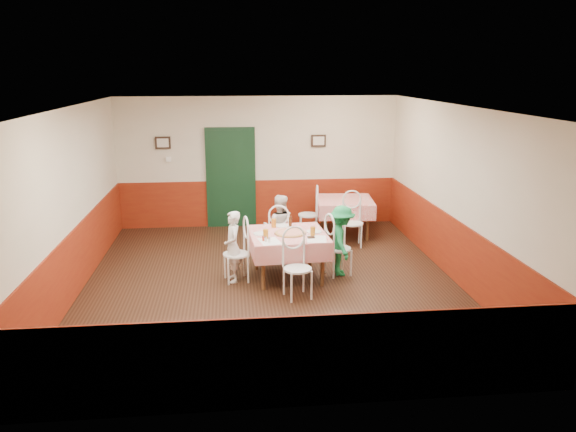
{
  "coord_description": "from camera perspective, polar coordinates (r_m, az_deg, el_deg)",
  "views": [
    {
      "loc": [
        -0.62,
        -8.51,
        3.33
      ],
      "look_at": [
        0.3,
        0.18,
        1.05
      ],
      "focal_mm": 35.0,
      "sensor_mm": 36.0,
      "label": 1
    }
  ],
  "objects": [
    {
      "name": "door",
      "position": [
        12.17,
        -5.82,
        3.76
      ],
      "size": [
        0.96,
        0.06,
        2.1
      ],
      "primitive_type": "cube",
      "color": "black",
      "rests_on": "ground"
    },
    {
      "name": "plate_right",
      "position": [
        9.19,
        2.66,
        -1.59
      ],
      "size": [
        0.27,
        0.27,
        0.01
      ],
      "primitive_type": "cylinder",
      "rotation": [
        0.0,
        0.0,
        0.07
      ],
      "color": "white",
      "rests_on": "main_table"
    },
    {
      "name": "chair_right",
      "position": [
        9.38,
        5.13,
        -3.33
      ],
      "size": [
        0.52,
        0.52,
        0.9
      ],
      "primitive_type": null,
      "rotation": [
        0.0,
        0.0,
        1.85
      ],
      "color": "white",
      "rests_on": "ground"
    },
    {
      "name": "wainscot_back",
      "position": [
        12.34,
        -2.97,
        1.35
      ],
      "size": [
        6.0,
        0.03,
        1.0
      ],
      "primitive_type": "cube",
      "color": "maroon",
      "rests_on": "ground"
    },
    {
      "name": "pizza",
      "position": [
        9.07,
        0.23,
        -1.72
      ],
      "size": [
        0.52,
        0.52,
        0.03
      ],
      "primitive_type": "cylinder",
      "rotation": [
        0.0,
        0.0,
        0.07
      ],
      "color": "#B74723",
      "rests_on": "main_table"
    },
    {
      "name": "thermostat",
      "position": [
        12.17,
        -12.04,
        5.66
      ],
      "size": [
        0.1,
        0.03,
        0.1
      ],
      "primitive_type": "cube",
      "color": "white",
      "rests_on": "back_wall"
    },
    {
      "name": "diner_left",
      "position": [
        9.06,
        -5.63,
        -3.11
      ],
      "size": [
        0.34,
        0.46,
        1.16
      ],
      "primitive_type": "imported",
      "rotation": [
        0.0,
        0.0,
        -1.42
      ],
      "color": "gray",
      "rests_on": "ground"
    },
    {
      "name": "diner_far",
      "position": [
        10.01,
        -0.88,
        -1.2
      ],
      "size": [
        0.64,
        0.53,
        1.2
      ],
      "primitive_type": "imported",
      "rotation": [
        0.0,
        0.0,
        3.0
      ],
      "color": "gray",
      "rests_on": "ground"
    },
    {
      "name": "front_wall",
      "position": [
        5.4,
        0.97,
        -6.32
      ],
      "size": [
        6.0,
        0.1,
        2.8
      ],
      "primitive_type": "cube",
      "color": "beige",
      "rests_on": "ground"
    },
    {
      "name": "picture_right",
      "position": [
        12.2,
        3.12,
        7.64
      ],
      "size": [
        0.32,
        0.03,
        0.26
      ],
      "primitive_type": "cube",
      "color": "black",
      "rests_on": "back_wall"
    },
    {
      "name": "glass_c",
      "position": [
        9.44,
        -1.46,
        -0.72
      ],
      "size": [
        0.09,
        0.09,
        0.15
      ],
      "primitive_type": "cylinder",
      "rotation": [
        0.0,
        0.0,
        0.07
      ],
      "color": "#BF7219",
      "rests_on": "main_table"
    },
    {
      "name": "menu_right",
      "position": [
        8.81,
        2.93,
        -2.35
      ],
      "size": [
        0.35,
        0.44,
        0.0
      ],
      "primitive_type": "cube",
      "rotation": [
        0.0,
        0.0,
        -0.14
      ],
      "color": "white",
      "rests_on": "main_table"
    },
    {
      "name": "wallet",
      "position": [
        8.86,
        2.36,
        -2.17
      ],
      "size": [
        0.12,
        0.1,
        0.02
      ],
      "primitive_type": "cube",
      "rotation": [
        0.0,
        0.0,
        0.07
      ],
      "color": "black",
      "rests_on": "main_table"
    },
    {
      "name": "plate_left",
      "position": [
        9.07,
        -2.74,
        -1.8
      ],
      "size": [
        0.27,
        0.27,
        0.01
      ],
      "primitive_type": "cylinder",
      "rotation": [
        0.0,
        0.0,
        0.07
      ],
      "color": "white",
      "rests_on": "main_table"
    },
    {
      "name": "wainscot_left",
      "position": [
        9.27,
        -20.52,
        -4.11
      ],
      "size": [
        0.03,
        7.0,
        1.0
      ],
      "primitive_type": "cube",
      "color": "maroon",
      "rests_on": "ground"
    },
    {
      "name": "glass_a",
      "position": [
        8.81,
        -2.29,
        -1.84
      ],
      "size": [
        0.09,
        0.09,
        0.15
      ],
      "primitive_type": "cylinder",
      "rotation": [
        0.0,
        0.0,
        0.07
      ],
      "color": "#BF7219",
      "rests_on": "main_table"
    },
    {
      "name": "picture_left",
      "position": [
        12.13,
        -12.6,
        7.27
      ],
      "size": [
        0.32,
        0.03,
        0.26
      ],
      "primitive_type": "cube",
      "color": "black",
      "rests_on": "back_wall"
    },
    {
      "name": "diner_right",
      "position": [
        9.35,
        5.45,
        -2.5
      ],
      "size": [
        0.47,
        0.78,
        1.18
      ],
      "primitive_type": "imported",
      "rotation": [
        0.0,
        0.0,
        1.53
      ],
      "color": "gray",
      "rests_on": "ground"
    },
    {
      "name": "chair_left",
      "position": [
        9.1,
        -5.29,
        -3.89
      ],
      "size": [
        0.49,
        0.49,
        0.9
      ],
      "primitive_type": null,
      "rotation": [
        0.0,
        0.0,
        -1.4
      ],
      "color": "white",
      "rests_on": "ground"
    },
    {
      "name": "wainscot_right",
      "position": [
        9.66,
        16.21,
        -3.01
      ],
      "size": [
        0.03,
        7.0,
        1.0
      ],
      "primitive_type": "cube",
      "color": "maroon",
      "rests_on": "ground"
    },
    {
      "name": "plate_far",
      "position": [
        9.52,
        -0.58,
        -0.99
      ],
      "size": [
        0.27,
        0.27,
        0.01
      ],
      "primitive_type": "cylinder",
      "rotation": [
        0.0,
        0.0,
        0.07
      ],
      "color": "white",
      "rests_on": "main_table"
    },
    {
      "name": "menu_left",
      "position": [
        8.69,
        -1.89,
        -2.58
      ],
      "size": [
        0.38,
        0.45,
        0.0
      ],
      "primitive_type": "cube",
      "rotation": [
        0.0,
        0.0,
        0.21
      ],
      "color": "white",
      "rests_on": "main_table"
    },
    {
      "name": "wainscot_front",
      "position": [
        5.8,
        0.91,
        -14.6
      ],
      "size": [
        6.0,
        0.03,
        1.0
      ],
      "primitive_type": "cube",
      "color": "maroon",
      "rests_on": "ground"
    },
    {
      "name": "main_table",
      "position": [
        9.22,
        0.0,
        -4.06
      ],
      "size": [
        1.3,
        1.3,
        0.77
      ],
      "primitive_type": "cube",
      "rotation": [
        0.0,
        0.0,
        0.07
      ],
      "color": "red",
      "rests_on": "ground"
    },
    {
      "name": "shaker_b",
      "position": [
        8.6,
        -1.92,
        -2.45
      ],
      "size": [
        0.04,
        0.04,
        0.09
      ],
      "primitive_type": "cylinder",
      "rotation": [
        0.0,
        0.0,
        0.07
      ],
      "color": "silver",
      "rests_on": "main_table"
    },
    {
      "name": "beer_bottle",
      "position": [
        9.49,
        0.24,
        -0.47
      ],
      "size": [
        0.06,
        0.06,
        0.2
      ],
      "primitive_type": "cylinder",
      "rotation": [
        0.0,
        0.0,
        0.07
      ],
      "color": "#381C0A",
      "rests_on": "main_table"
    },
    {
      "name": "shaker_c",
      "position": [
        8.7,
        -2.53,
        -2.27
      ],
      "size": [
        0.04,
        0.04,
        0.09
      ],
      "primitive_type": "cylinder",
      "rotation": [
        0.0,
        0.0,
        0.07
      ],
      "color": "#B23319",
      "rests_on": "main_table"
    },
    {
      "name": "chair_far",
      "position": [
        10.0,
        -0.83,
        -2.11
      ],
      "size": [
        0.49,
        0.49,
        0.9
      ],
      "primitive_type": null,
      "rotation": [
        0.0,
        0.0,
        2.95
      ],
      "color": "white",
      "rests_on": "ground"
    },
    {
      "name": "chair_second_b",
      "position": [
        10.92,
        6.55,
        -0.76
      ],
      "size": [
        0.46,
        0.46,
        0.9
      ],
      "primitive_type": null,
      "rotation": [
        0.0,
        0.0,
        -0.1
      ],
      "color": "white",
      "rests_on": "ground"
    },
    {
      "name": "glass_b",
      "position": [
        8.98,
        2.53,
        -1.55
      ],
      "size": [
        0.08,
        0.08,
        0.14
      ],
      "primitive_type": "cylinder",
      "rotation": [
        0.0,
        0.0,
        0.07
      ],
      "color": "#BF7219",
      "rests_on": "main_table"
    },
    {
      "name": "shaker_a",
      "position": [
        8.65,
        -2.29,
        -2.37
      ],
      "size": [
        0.04,
        0.04,
        0.09
      ],
      "primitive_type": "cylinder",
      "rotation": [
        0.0,
        0.0,
        0.07
      ],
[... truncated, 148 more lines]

